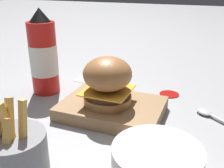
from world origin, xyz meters
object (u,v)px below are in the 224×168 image
(serving_board, at_px, (112,109))
(spoon, at_px, (210,115))
(fries_basket, at_px, (15,152))
(ketchup_bottle, at_px, (42,56))
(burger, at_px, (108,81))
(side_bowl, at_px, (157,163))

(serving_board, xyz_separation_m, spoon, (-0.23, -0.08, -0.01))
(serving_board, height_order, fries_basket, fries_basket)
(ketchup_bottle, xyz_separation_m, fries_basket, (-0.16, 0.31, -0.07))
(serving_board, height_order, spoon, serving_board)
(serving_board, bearing_deg, ketchup_bottle, -14.10)
(burger, height_order, ketchup_bottle, ketchup_bottle)
(burger, distance_m, spoon, 0.27)
(ketchup_bottle, height_order, side_bowl, ketchup_bottle)
(serving_board, height_order, burger, burger)
(burger, bearing_deg, ketchup_bottle, -15.65)
(side_bowl, relative_size, spoon, 1.22)
(side_bowl, bearing_deg, serving_board, -50.40)
(burger, relative_size, fries_basket, 0.84)
(burger, relative_size, side_bowl, 0.77)
(ketchup_bottle, relative_size, fries_basket, 1.75)
(side_bowl, height_order, spoon, side_bowl)
(fries_basket, xyz_separation_m, spoon, (-0.31, -0.33, -0.03))
(serving_board, relative_size, spoon, 1.98)
(serving_board, distance_m, side_bowl, 0.24)
(ketchup_bottle, bearing_deg, serving_board, 165.90)
(burger, height_order, fries_basket, burger)
(fries_basket, bearing_deg, serving_board, -107.24)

